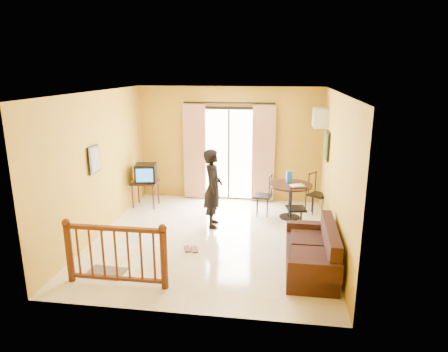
# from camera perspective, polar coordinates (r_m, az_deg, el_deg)

# --- Properties ---
(ground) EXTENTS (5.00, 5.00, 0.00)m
(ground) POSITION_cam_1_polar(r_m,az_deg,el_deg) (7.90, -1.66, -8.87)
(ground) COLOR beige
(ground) RESTS_ON ground
(room_shell) EXTENTS (5.00, 5.00, 5.00)m
(room_shell) POSITION_cam_1_polar(r_m,az_deg,el_deg) (7.37, -1.76, 3.32)
(room_shell) COLOR white
(room_shell) RESTS_ON ground
(balcony_door) EXTENTS (2.25, 0.14, 2.46)m
(balcony_door) POSITION_cam_1_polar(r_m,az_deg,el_deg) (9.83, 0.69, 3.25)
(balcony_door) COLOR black
(balcony_door) RESTS_ON ground
(tv_table) EXTENTS (0.61, 0.51, 0.61)m
(tv_table) POSITION_cam_1_polar(r_m,az_deg,el_deg) (9.67, -11.18, -1.26)
(tv_table) COLOR black
(tv_table) RESTS_ON ground
(television) EXTENTS (0.56, 0.52, 0.44)m
(television) POSITION_cam_1_polar(r_m,az_deg,el_deg) (9.58, -11.11, 0.42)
(television) COLOR black
(television) RESTS_ON tv_table
(picture_left) EXTENTS (0.05, 0.42, 0.52)m
(picture_left) POSITION_cam_1_polar(r_m,az_deg,el_deg) (7.90, -18.07, 2.24)
(picture_left) COLOR black
(picture_left) RESTS_ON room_shell
(dining_table) EXTENTS (0.93, 0.93, 0.77)m
(dining_table) POSITION_cam_1_polar(r_m,az_deg,el_deg) (8.84, 9.49, -2.17)
(dining_table) COLOR black
(dining_table) RESTS_ON ground
(water_jug) EXTENTS (0.14, 0.14, 0.26)m
(water_jug) POSITION_cam_1_polar(r_m,az_deg,el_deg) (8.88, 9.31, -0.12)
(water_jug) COLOR blue
(water_jug) RESTS_ON dining_table
(serving_tray) EXTENTS (0.33, 0.28, 0.02)m
(serving_tray) POSITION_cam_1_polar(r_m,az_deg,el_deg) (8.70, 10.40, -1.32)
(serving_tray) COLOR beige
(serving_tray) RESTS_ON dining_table
(dining_chairs) EXTENTS (1.74, 1.51, 0.95)m
(dining_chairs) POSITION_cam_1_polar(r_m,az_deg,el_deg) (8.96, 9.58, -6.08)
(dining_chairs) COLOR black
(dining_chairs) RESTS_ON ground
(air_conditioner) EXTENTS (0.31, 0.60, 0.40)m
(air_conditioner) POSITION_cam_1_polar(r_m,az_deg,el_deg) (9.16, 13.53, 8.07)
(air_conditioner) COLOR silver
(air_conditioner) RESTS_ON room_shell
(botanical_print) EXTENTS (0.05, 0.50, 0.60)m
(botanical_print) POSITION_cam_1_polar(r_m,az_deg,el_deg) (8.60, 14.52, 4.20)
(botanical_print) COLOR black
(botanical_print) RESTS_ON room_shell
(coffee_table) EXTENTS (0.45, 0.80, 0.36)m
(coffee_table) POSITION_cam_1_polar(r_m,az_deg,el_deg) (7.63, 12.16, -8.18)
(coffee_table) COLOR black
(coffee_table) RESTS_ON ground
(bowl) EXTENTS (0.19, 0.19, 0.06)m
(bowl) POSITION_cam_1_polar(r_m,az_deg,el_deg) (7.63, 12.19, -6.94)
(bowl) COLOR #582A1E
(bowl) RESTS_ON coffee_table
(sofa) EXTENTS (0.78, 1.67, 0.80)m
(sofa) POSITION_cam_1_polar(r_m,az_deg,el_deg) (6.73, 12.73, -10.93)
(sofa) COLOR black
(sofa) RESTS_ON ground
(standing_person) EXTENTS (0.48, 0.65, 1.64)m
(standing_person) POSITION_cam_1_polar(r_m,az_deg,el_deg) (8.22, -1.59, -1.76)
(standing_person) COLOR black
(standing_person) RESTS_ON ground
(stair_balustrade) EXTENTS (1.63, 0.13, 1.04)m
(stair_balustrade) POSITION_cam_1_polar(r_m,az_deg,el_deg) (6.31, -15.25, -10.25)
(stair_balustrade) COLOR #471E0F
(stair_balustrade) RESTS_ON ground
(doormat) EXTENTS (0.62, 0.43, 0.02)m
(doormat) POSITION_cam_1_polar(r_m,az_deg,el_deg) (6.93, -16.50, -13.06)
(doormat) COLOR #524941
(doormat) RESTS_ON ground
(sandals) EXTENTS (0.32, 0.27, 0.03)m
(sandals) POSITION_cam_1_polar(r_m,az_deg,el_deg) (7.44, -4.74, -10.38)
(sandals) COLOR #582A1E
(sandals) RESTS_ON ground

